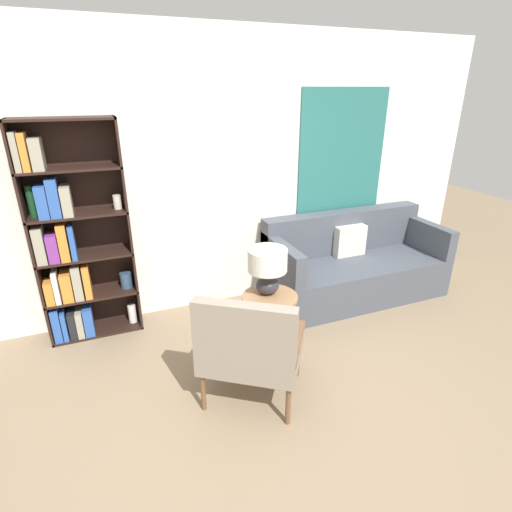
# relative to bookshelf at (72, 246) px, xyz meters

# --- Properties ---
(ground_plane) EXTENTS (14.00, 14.00, 0.00)m
(ground_plane) POSITION_rel_bookshelf_xyz_m (1.24, -1.84, -0.89)
(ground_plane) COLOR #847056
(wall_back) EXTENTS (6.40, 0.08, 2.70)m
(wall_back) POSITION_rel_bookshelf_xyz_m (1.28, 0.19, 0.47)
(wall_back) COLOR white
(wall_back) RESTS_ON ground_plane
(bookshelf) EXTENTS (0.81, 0.30, 1.95)m
(bookshelf) POSITION_rel_bookshelf_xyz_m (0.00, 0.00, 0.00)
(bookshelf) COLOR black
(bookshelf) RESTS_ON ground_plane
(armchair) EXTENTS (0.91, 0.89, 0.90)m
(armchair) POSITION_rel_bookshelf_xyz_m (1.10, -1.44, -0.39)
(armchair) COLOR brown
(armchair) RESTS_ON ground_plane
(couch) EXTENTS (1.94, 0.83, 0.89)m
(couch) POSITION_rel_bookshelf_xyz_m (2.80, -0.24, -0.56)
(couch) COLOR #474C56
(couch) RESTS_ON ground_plane
(side_table) EXTENTS (0.48, 0.48, 0.52)m
(side_table) POSITION_rel_bookshelf_xyz_m (1.52, -0.86, -0.43)
(side_table) COLOR #99704C
(side_table) RESTS_ON ground_plane
(table_lamp) EXTENTS (0.33, 0.33, 0.41)m
(table_lamp) POSITION_rel_bookshelf_xyz_m (1.52, -0.80, -0.11)
(table_lamp) COLOR #2D2D33
(table_lamp) RESTS_ON side_table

